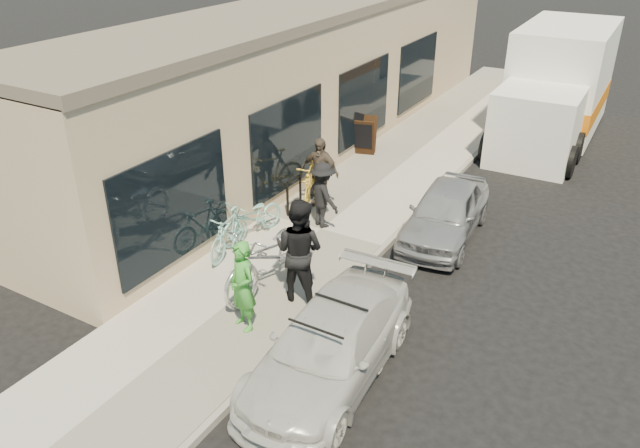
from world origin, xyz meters
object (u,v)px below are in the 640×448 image
at_px(tandem_bike, 273,255).
at_px(bystander_a, 323,195).
at_px(sedan_silver, 446,212).
at_px(sandwich_board, 364,136).
at_px(man_standing, 299,250).
at_px(bike_rack, 294,191).
at_px(cruiser_bike_c, 310,182).
at_px(woman_rider, 243,286).
at_px(cruiser_bike_b, 252,218).
at_px(moving_truck, 556,90).
at_px(sedan_white, 330,346).
at_px(bystander_b, 320,172).
at_px(cruiser_bike_a, 229,233).

distance_m(tandem_bike, bystander_a, 2.69).
xyz_separation_m(sedan_silver, tandem_bike, (-2.02, -3.81, 0.23)).
bearing_deg(sandwich_board, man_standing, -89.17).
xyz_separation_m(sandwich_board, bystander_a, (1.24, -4.54, 0.21)).
relative_size(bike_rack, cruiser_bike_c, 0.45).
height_order(sedan_silver, tandem_bike, tandem_bike).
xyz_separation_m(woman_rider, cruiser_bike_b, (-1.78, 2.71, -0.36)).
height_order(man_standing, cruiser_bike_c, man_standing).
height_order(moving_truck, woman_rider, moving_truck).
bearing_deg(sedan_white, man_standing, 131.86).
bearing_deg(bystander_b, sedan_silver, 3.77).
relative_size(sedan_silver, cruiser_bike_a, 2.22).
height_order(bystander_a, bystander_b, bystander_b).
distance_m(sedan_white, cruiser_bike_b, 4.62).
distance_m(woman_rider, cruiser_bike_b, 3.26).
bearing_deg(cruiser_bike_c, bike_rack, -126.51).
bearing_deg(bystander_a, sedan_white, 145.93).
bearing_deg(bike_rack, woman_rider, -68.38).
xyz_separation_m(tandem_bike, bystander_a, (-0.46, 2.65, 0.07)).
xyz_separation_m(sandwich_board, cruiser_bike_b, (0.20, -5.80, -0.08)).
bearing_deg(bystander_a, sandwich_board, -50.18).
bearing_deg(cruiser_bike_c, sedan_white, -79.45).
relative_size(moving_truck, bystander_b, 4.05).
xyz_separation_m(sedan_white, sedan_silver, (-0.07, 5.33, 0.02)).
bearing_deg(sedan_silver, bike_rack, -170.72).
height_order(woman_rider, man_standing, man_standing).
relative_size(cruiser_bike_a, bystander_a, 1.05).
height_order(sandwich_board, woman_rider, woman_rider).
xyz_separation_m(tandem_bike, man_standing, (0.62, -0.06, 0.31)).
xyz_separation_m(woman_rider, cruiser_bike_c, (-1.56, 4.80, -0.25)).
relative_size(bystander_a, bystander_b, 0.89).
relative_size(sandwich_board, woman_rider, 0.64).
height_order(sandwich_board, cruiser_bike_b, sandwich_board).
height_order(bike_rack, sedan_silver, sedan_silver).
bearing_deg(bike_rack, tandem_bike, -64.43).
bearing_deg(cruiser_bike_a, bystander_b, 72.58).
bearing_deg(moving_truck, bystander_a, -109.01).
height_order(tandem_bike, cruiser_bike_b, tandem_bike).
bearing_deg(tandem_bike, sedan_silver, 67.77).
distance_m(sandwich_board, bystander_a, 4.71).
height_order(moving_truck, man_standing, moving_truck).
relative_size(sedan_white, moving_truck, 0.60).
height_order(sandwich_board, sedan_silver, sandwich_board).
bearing_deg(sandwich_board, woman_rider, -93.80).
bearing_deg(woman_rider, sedan_white, 15.52).
relative_size(cruiser_bike_c, bystander_a, 1.25).
bearing_deg(woman_rider, sedan_silver, 93.05).
bearing_deg(tandem_bike, cruiser_bike_b, 142.81).
bearing_deg(sedan_silver, man_standing, -114.80).
xyz_separation_m(sedan_white, cruiser_bike_b, (-3.59, 2.91, 0.03)).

